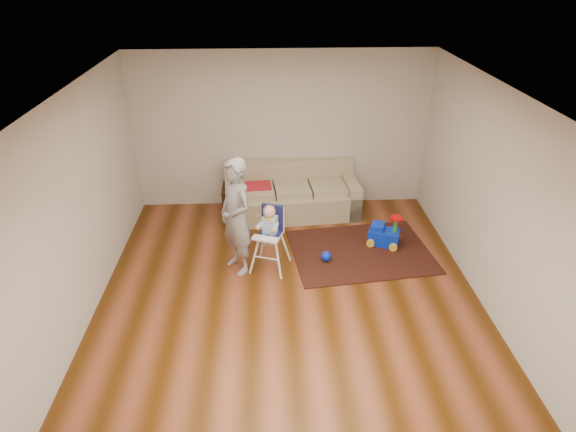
{
  "coord_description": "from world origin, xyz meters",
  "views": [
    {
      "loc": [
        -0.26,
        -5.08,
        4.03
      ],
      "look_at": [
        0.0,
        0.4,
        1.0
      ],
      "focal_mm": 30.0,
      "sensor_mm": 36.0,
      "label": 1
    }
  ],
  "objects_px": {
    "sofa": "(292,191)",
    "toy_ball": "(326,256)",
    "side_table": "(238,200)",
    "adult": "(236,217)",
    "ride_on_toy": "(385,229)",
    "high_chair": "(270,238)"
  },
  "relations": [
    {
      "from": "side_table",
      "to": "toy_ball",
      "type": "xyz_separation_m",
      "value": [
        1.35,
        -1.55,
        -0.16
      ]
    },
    {
      "from": "adult",
      "to": "high_chair",
      "type": "bearing_deg",
      "value": 57.75
    },
    {
      "from": "side_table",
      "to": "adult",
      "type": "distance_m",
      "value": 1.77
    },
    {
      "from": "ride_on_toy",
      "to": "toy_ball",
      "type": "xyz_separation_m",
      "value": [
        -0.95,
        -0.43,
        -0.17
      ]
    },
    {
      "from": "sofa",
      "to": "toy_ball",
      "type": "xyz_separation_m",
      "value": [
        0.43,
        -1.51,
        -0.34
      ]
    },
    {
      "from": "side_table",
      "to": "toy_ball",
      "type": "relative_size",
      "value": 3.36
    },
    {
      "from": "side_table",
      "to": "ride_on_toy",
      "type": "distance_m",
      "value": 2.56
    },
    {
      "from": "side_table",
      "to": "ride_on_toy",
      "type": "relative_size",
      "value": 1.03
    },
    {
      "from": "sofa",
      "to": "toy_ball",
      "type": "height_order",
      "value": "sofa"
    },
    {
      "from": "toy_ball",
      "to": "adult",
      "type": "bearing_deg",
      "value": -174.96
    },
    {
      "from": "ride_on_toy",
      "to": "adult",
      "type": "height_order",
      "value": "adult"
    },
    {
      "from": "side_table",
      "to": "adult",
      "type": "xyz_separation_m",
      "value": [
        0.07,
        -1.66,
        0.59
      ]
    },
    {
      "from": "high_chair",
      "to": "ride_on_toy",
      "type": "bearing_deg",
      "value": 35.56
    },
    {
      "from": "sofa",
      "to": "high_chair",
      "type": "height_order",
      "value": "high_chair"
    },
    {
      "from": "adult",
      "to": "side_table",
      "type": "bearing_deg",
      "value": 148.7
    },
    {
      "from": "sofa",
      "to": "side_table",
      "type": "relative_size",
      "value": 4.49
    },
    {
      "from": "adult",
      "to": "toy_ball",
      "type": "bearing_deg",
      "value": 61.17
    },
    {
      "from": "sofa",
      "to": "adult",
      "type": "height_order",
      "value": "adult"
    },
    {
      "from": "ride_on_toy",
      "to": "high_chair",
      "type": "relative_size",
      "value": 0.5
    },
    {
      "from": "sofa",
      "to": "side_table",
      "type": "bearing_deg",
      "value": 172.78
    },
    {
      "from": "side_table",
      "to": "ride_on_toy",
      "type": "xyz_separation_m",
      "value": [
        2.3,
        -1.12,
        0.01
      ]
    },
    {
      "from": "side_table",
      "to": "ride_on_toy",
      "type": "height_order",
      "value": "ride_on_toy"
    }
  ]
}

